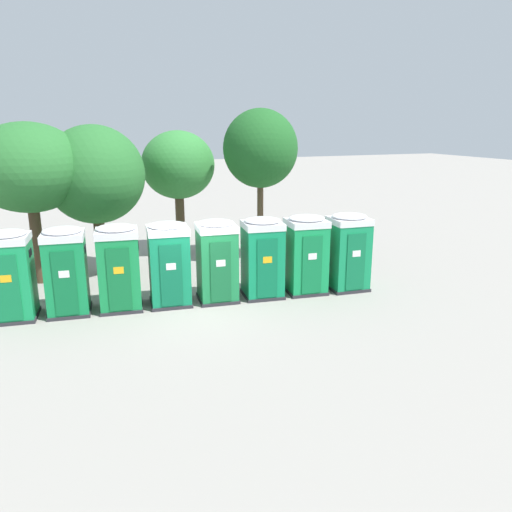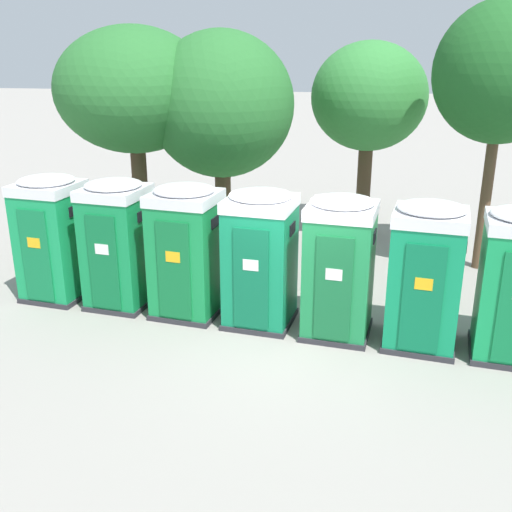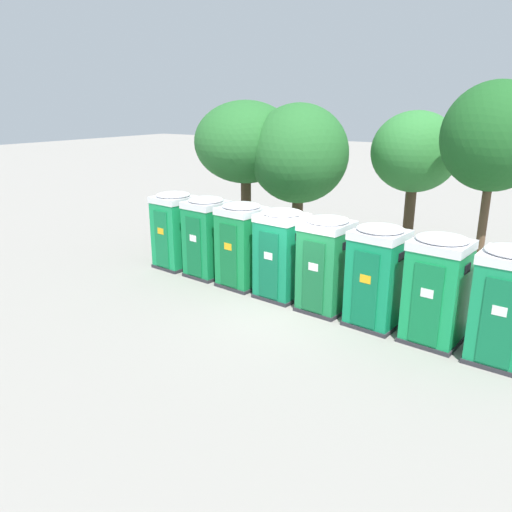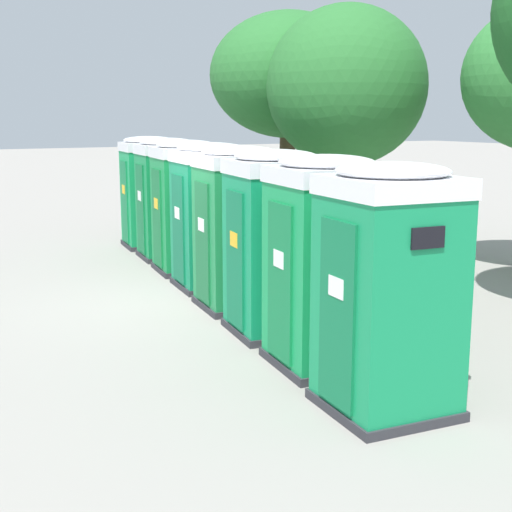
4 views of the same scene
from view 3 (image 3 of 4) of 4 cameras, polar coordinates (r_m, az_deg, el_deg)
name	(u,v)px [view 3 (image 3 of 4)]	position (r m, az deg, el deg)	size (l,w,h in m)	color
ground_plane	(290,309)	(13.49, 3.86, -6.04)	(120.00, 120.00, 0.00)	gray
portapotty_0	(175,230)	(16.73, -9.28, 2.98)	(1.31, 1.33, 2.54)	#2D2D33
portapotty_1	(207,237)	(15.72, -5.65, 2.22)	(1.29, 1.32, 2.54)	#2D2D33
portapotty_2	(242,245)	(14.76, -1.65, 1.31)	(1.36, 1.34, 2.54)	#2D2D33
portapotty_3	(281,253)	(13.89, 2.90, 0.29)	(1.34, 1.33, 2.54)	#2D2D33
portapotty_4	(325,264)	(13.10, 7.95, -0.90)	(1.30, 1.32, 2.54)	#2D2D33
portapotty_5	(377,275)	(12.45, 13.66, -2.18)	(1.36, 1.35, 2.54)	#2D2D33
portapotty_6	(437,289)	(11.96, 19.95, -3.54)	(1.37, 1.33, 2.54)	#2D2D33
portapotty_7	(506,305)	(11.58, 26.65, -5.04)	(1.32, 1.30, 2.54)	#2D2D33
street_tree_0	(299,154)	(17.69, 4.91, 11.49)	(3.45, 3.45, 5.32)	#4C3826
street_tree_1	(246,143)	(18.54, -1.19, 12.80)	(3.72, 3.72, 5.41)	#4C3826
street_tree_2	(415,153)	(18.31, 17.69, 11.17)	(2.98, 2.98, 5.08)	#4C3826
street_tree_3	(495,137)	(15.55, 25.60, 12.12)	(2.89, 2.89, 5.91)	brown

